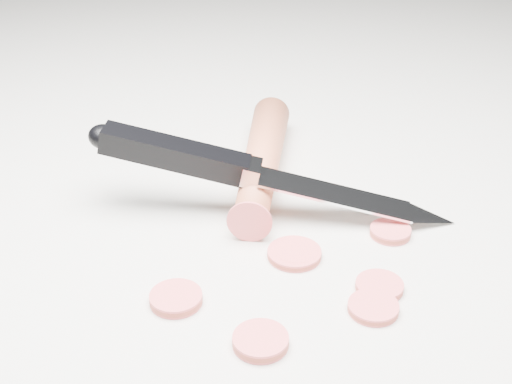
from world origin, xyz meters
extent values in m
plane|color=silver|center=(0.00, 0.00, 0.00)|extent=(2.40, 2.40, 0.00)
cylinder|color=#D15B37|center=(0.02, 0.11, 0.02)|extent=(0.10, 0.19, 0.03)
cylinder|color=#F55457|center=(-0.08, -0.04, 0.00)|extent=(0.04, 0.04, 0.01)
cylinder|color=#F55457|center=(-0.04, -0.09, 0.00)|extent=(0.04, 0.04, 0.01)
cylinder|color=#F55457|center=(0.01, -0.01, 0.00)|extent=(0.04, 0.04, 0.01)
cylinder|color=#F55457|center=(0.04, -0.08, 0.00)|extent=(0.03, 0.03, 0.01)
cylinder|color=#F55457|center=(0.09, 0.00, 0.00)|extent=(0.03, 0.03, 0.01)
cylinder|color=#F55457|center=(0.01, -0.01, 0.00)|extent=(0.03, 0.03, 0.01)
cylinder|color=#F55457|center=(0.05, -0.06, 0.00)|extent=(0.03, 0.03, 0.01)
camera|label=1|loc=(-0.13, -0.41, 0.31)|focal=50.00mm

